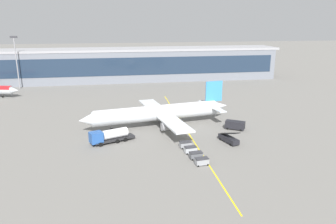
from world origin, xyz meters
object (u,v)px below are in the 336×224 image
object	(u,v)px
baggage_cart_1	(196,155)
baggage_cart_2	(190,150)
crew_van	(235,125)
baggage_cart_3	(186,144)
main_airliner	(158,113)
fuel_tanker	(109,136)
belt_loader	(229,139)
baggage_cart_0	(202,161)

from	to	relation	value
baggage_cart_1	baggage_cart_2	size ratio (longest dim) A/B	1.00
crew_van	baggage_cart_3	size ratio (longest dim) A/B	1.89
main_airliner	baggage_cart_2	xyz separation A→B (m)	(4.28, -19.74, -3.07)
baggage_cart_1	fuel_tanker	bearing A→B (deg)	145.28
crew_van	baggage_cart_2	world-z (taller)	crew_van
belt_loader	baggage_cart_3	distance (m)	10.92
baggage_cart_2	fuel_tanker	bearing A→B (deg)	152.21
main_airliner	crew_van	xyz separation A→B (m)	(19.61, -6.15, -2.53)
baggage_cart_0	baggage_cart_2	bearing A→B (deg)	97.10
fuel_tanker	belt_loader	bearing A→B (deg)	-9.32
belt_loader	baggage_cart_0	distance (m)	14.61
fuel_tanker	baggage_cart_0	xyz separation A→B (m)	(18.27, -15.56, -0.96)
baggage_cart_1	main_airliner	bearing A→B (deg)	101.52
baggage_cart_0	baggage_cart_2	xyz separation A→B (m)	(-0.79, 6.35, 0.00)
baggage_cart_1	baggage_cart_2	xyz separation A→B (m)	(-0.40, 3.18, 0.00)
crew_van	belt_loader	bearing A→B (deg)	-118.73
baggage_cart_0	baggage_cart_1	size ratio (longest dim) A/B	1.00
baggage_cart_2	baggage_cart_3	xyz separation A→B (m)	(-0.40, 3.18, 0.00)
main_airliner	baggage_cart_3	size ratio (longest dim) A/B	14.92
main_airliner	crew_van	size ratio (longest dim) A/B	7.89
belt_loader	main_airliner	bearing A→B (deg)	134.22
baggage_cart_1	baggage_cart_3	xyz separation A→B (m)	(-0.79, 6.35, 0.00)
crew_van	belt_loader	distance (m)	10.22
crew_van	baggage_cart_0	distance (m)	24.69
fuel_tanker	baggage_cart_3	world-z (taller)	fuel_tanker
belt_loader	baggage_cart_3	world-z (taller)	belt_loader
baggage_cart_1	baggage_cart_3	distance (m)	6.40
belt_loader	baggage_cart_2	distance (m)	11.41
fuel_tanker	main_airliner	bearing A→B (deg)	38.55
belt_loader	baggage_cart_1	world-z (taller)	belt_loader
baggage_cart_2	baggage_cart_3	size ratio (longest dim) A/B	1.00
baggage_cart_0	baggage_cart_3	world-z (taller)	same
main_airliner	baggage_cart_1	distance (m)	23.59
baggage_cart_1	baggage_cart_2	bearing A→B (deg)	97.10
baggage_cart_2	baggage_cart_1	bearing A→B (deg)	-82.90
main_airliner	baggage_cart_2	size ratio (longest dim) A/B	14.92
belt_loader	baggage_cart_2	bearing A→B (deg)	-156.04
baggage_cart_1	baggage_cart_3	size ratio (longest dim) A/B	1.00
belt_loader	baggage_cart_2	size ratio (longest dim) A/B	2.48
fuel_tanker	baggage_cart_2	world-z (taller)	fuel_tanker
baggage_cart_3	main_airliner	bearing A→B (deg)	103.19
baggage_cart_0	fuel_tanker	bearing A→B (deg)	139.58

